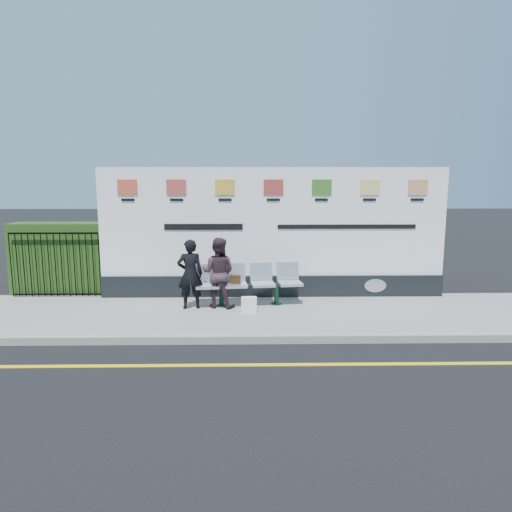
{
  "coord_description": "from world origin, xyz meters",
  "views": [
    {
      "loc": [
        -0.08,
        -6.67,
        2.81
      ],
      "look_at": [
        0.09,
        2.79,
        1.25
      ],
      "focal_mm": 32.0,
      "sensor_mm": 36.0,
      "label": 1
    }
  ],
  "objects_px": {
    "woman_right": "(218,273)",
    "bench": "(249,294)",
    "billboard": "(273,241)",
    "woman_left": "(190,274)"
  },
  "relations": [
    {
      "from": "bench",
      "to": "woman_right",
      "type": "bearing_deg",
      "value": -177.28
    },
    {
      "from": "billboard",
      "to": "woman_right",
      "type": "xyz_separation_m",
      "value": [
        -1.22,
        -0.95,
        -0.54
      ]
    },
    {
      "from": "billboard",
      "to": "woman_left",
      "type": "bearing_deg",
      "value": -149.95
    },
    {
      "from": "woman_right",
      "to": "bench",
      "type": "bearing_deg",
      "value": -156.33
    },
    {
      "from": "billboard",
      "to": "woman_right",
      "type": "distance_m",
      "value": 1.64
    },
    {
      "from": "bench",
      "to": "woman_right",
      "type": "relative_size",
      "value": 1.53
    },
    {
      "from": "billboard",
      "to": "bench",
      "type": "relative_size",
      "value": 3.47
    },
    {
      "from": "woman_left",
      "to": "bench",
      "type": "bearing_deg",
      "value": 179.11
    },
    {
      "from": "billboard",
      "to": "woman_right",
      "type": "height_order",
      "value": "billboard"
    },
    {
      "from": "bench",
      "to": "woman_right",
      "type": "distance_m",
      "value": 0.84
    }
  ]
}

